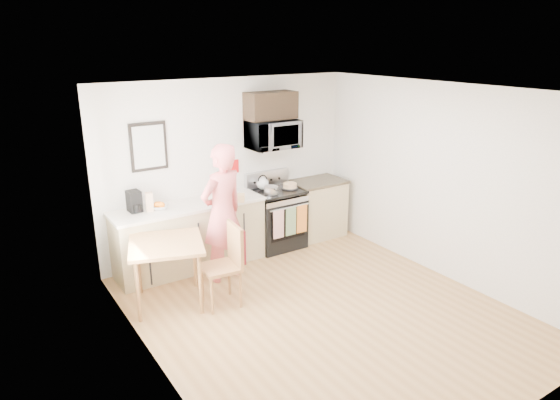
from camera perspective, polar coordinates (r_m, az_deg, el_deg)
floor at (r=6.15m, az=4.80°, el=-12.56°), size 4.60×4.60×0.00m
back_wall at (r=7.47m, az=-5.85°, el=3.78°), size 4.00×0.04×2.60m
front_wall at (r=4.20m, az=25.18°, el=-9.49°), size 4.00×0.04×2.60m
left_wall at (r=4.71m, az=-14.47°, el=-5.34°), size 0.04×4.60×2.60m
right_wall at (r=6.98m, az=18.18°, el=1.95°), size 0.04×4.60×2.60m
ceiling at (r=5.33m, az=5.54°, el=12.32°), size 4.00×4.60×0.04m
window at (r=5.35m, az=-17.15°, el=0.13°), size 0.06×1.40×1.50m
cabinet_left at (r=7.15m, az=-10.21°, el=-4.24°), size 2.10×0.60×0.90m
countertop_left at (r=6.99m, az=-10.42°, el=-0.67°), size 2.14×0.64×0.04m
cabinet_right at (r=8.20m, az=4.21°, el=-1.06°), size 0.84×0.60×0.90m
countertop_right at (r=8.06m, az=4.28°, el=2.10°), size 0.88×0.64×0.04m
range at (r=7.75m, az=-0.40°, el=-2.26°), size 0.76×0.70×1.16m
microwave at (r=7.49m, az=-0.86°, el=7.52°), size 0.76×0.51×0.42m
upper_cabinet at (r=7.46m, az=-1.06°, el=10.74°), size 0.76×0.35×0.40m
wall_art at (r=6.89m, az=-14.79°, el=5.93°), size 0.50×0.04×0.65m
wall_trivet at (r=7.47m, az=-5.45°, el=3.81°), size 0.20×0.02×0.20m
person at (r=6.60m, az=-6.60°, el=-1.50°), size 0.77×0.61×1.86m
dining_table at (r=6.14m, az=-12.86°, el=-5.57°), size 0.94×0.94×0.80m
chair at (r=6.08m, az=-5.62°, el=-6.07°), size 0.51×0.47×1.01m
knife_block at (r=7.31m, az=-6.70°, el=1.32°), size 0.13×0.15×0.20m
utensil_crock at (r=7.35m, az=-6.90°, el=1.76°), size 0.12×0.12×0.35m
fruit_bowl at (r=6.87m, az=-13.54°, el=-0.65°), size 0.31×0.31×0.11m
milk_carton at (r=6.80m, az=-14.69°, el=-0.21°), size 0.11×0.11×0.25m
coffee_maker at (r=6.82m, az=-16.30°, el=-0.23°), size 0.17×0.24×0.28m
bread_bag at (r=7.02m, az=-5.24°, el=0.26°), size 0.31×0.27×0.10m
cake at (r=7.65m, az=1.14°, el=1.62°), size 0.25×0.25×0.08m
kettle at (r=7.58m, az=-2.00°, el=1.93°), size 0.18×0.18×0.23m
pot at (r=7.38m, az=-1.01°, el=1.14°), size 0.22×0.37×0.11m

